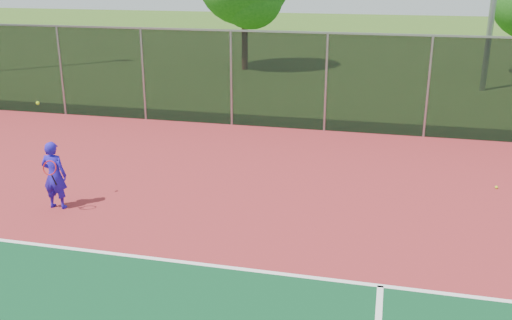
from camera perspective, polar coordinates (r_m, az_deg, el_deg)
The scene contains 5 objects.
court_apron at distance 8.91m, azimuth -1.23°, elevation -14.27°, with size 30.00×20.00×0.02m, color maroon.
fence_back at distance 17.64m, azimuth 7.02°, elevation 7.80°, with size 30.00×0.06×3.03m.
tennis_player at distance 12.60m, azimuth -19.52°, elevation -1.43°, with size 0.59×0.60×2.27m.
practice_ball_1 at distance 14.26m, azimuth 22.91°, elevation -2.52°, with size 0.07×0.07×0.07m, color #BAD518.
practice_ball_4 at distance 13.93m, azimuth -19.71°, elevation -2.62°, with size 0.07×0.07×0.07m, color #BAD518.
Camera 1 is at (1.92, -5.22, 4.86)m, focal length 40.00 mm.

